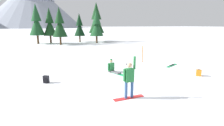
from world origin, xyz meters
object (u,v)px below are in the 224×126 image
Objects in this scene: loose_snowboard_near_right at (172,65)px; pine_tree_twin at (97,25)px; backpack_orange at (199,73)px; pine_tree_short at (79,26)px; trail_marker_pole at (142,54)px; pine_tree_broad at (36,22)px; backpack_black at (46,79)px; snowboarder_midground at (113,68)px; pine_tree_young at (60,24)px; snowboarder_foreground at (129,79)px; pine_tree_tall at (96,20)px; pine_tree_slender at (50,24)px.

loose_snowboard_near_right is 21.66m from pine_tree_twin.
pine_tree_short is (-2.50, 27.74, 2.94)m from backpack_orange.
pine_tree_short is (-1.28, 22.42, 2.39)m from trail_marker_pole.
pine_tree_broad is at bearing -175.87° from pine_tree_short.
pine_tree_twin is (0.18, 24.57, 3.21)m from backpack_orange.
snowboarder_midground is at bearing 8.82° from backpack_black.
trail_marker_pole is (-1.63, 2.13, 0.75)m from loose_snowboard_near_right.
loose_snowboard_near_right is 21.99m from pine_tree_young.
pine_tree_young is (-0.62, 25.25, 2.60)m from snowboarder_foreground.
pine_tree_young is (2.99, 21.39, 3.33)m from backpack_black.
pine_tree_young reaches higher than loose_snowboard_near_right.
pine_tree_tall is at bearing 88.08° from loose_snowboard_near_right.
snowboarder_foreground is 0.25× the size of pine_tree_tall.
pine_tree_young is (-7.17, 20.49, 3.52)m from loose_snowboard_near_right.
loose_snowboard_near_right is at bearing 36.00° from snowboarder_foreground.
pine_tree_tall reaches higher than trail_marker_pole.
pine_tree_slender is at bearing 97.22° from snowboarder_midground.
pine_tree_broad is (-7.99, -0.58, 0.81)m from pine_tree_short.
pine_tree_broad reaches higher than pine_tree_slender.
snowboarder_foreground is at bearing -102.36° from snowboarder_midground.
backpack_orange is (9.75, -2.28, 0.00)m from backpack_black.
trail_marker_pole is at bearing -96.17° from pine_tree_tall.
snowboarder_foreground is at bearing -103.58° from pine_tree_twin.
backpack_orange is 0.06× the size of pine_tree_tall.
pine_tree_broad is at bearing 166.35° from pine_tree_twin.
pine_tree_short is at bearing 82.92° from snowboarder_foreground.
snowboarder_midground is at bearing -149.34° from trail_marker_pole.
trail_marker_pole is at bearing -86.74° from pine_tree_short.
backpack_black is at bearing -112.97° from pine_tree_tall.
backpack_orange is 0.07× the size of pine_tree_slender.
backpack_orange is 0.07× the size of pine_tree_young.
pine_tree_short is (4.26, 4.07, -0.39)m from pine_tree_young.
snowboarder_midground is 4.57m from trail_marker_pole.
pine_tree_short is (5.72, 0.39, -0.47)m from pine_tree_slender.
pine_tree_broad is (-4.35, 28.74, 3.02)m from snowboarder_foreground.
snowboarder_foreground reaches higher than loose_snowboard_near_right.
pine_tree_broad is at bearing 91.71° from backpack_black.
pine_tree_slender is at bearing 111.71° from pine_tree_young.
snowboarder_midground is 0.28× the size of pine_tree_young.
pine_tree_tall is 3.94m from pine_tree_twin.
pine_tree_broad is at bearing -175.20° from pine_tree_slender.
pine_tree_short is (7.25, 25.46, 2.94)m from backpack_black.
snowboarder_midground is 1.18× the size of trail_marker_pole.
snowboarder_midground is 4.67m from backpack_black.
pine_tree_young is at bearing 109.28° from loose_snowboard_near_right.
pine_tree_slender is (-9.47, -0.87, -0.79)m from pine_tree_tall.
backpack_orange is 28.76m from pine_tree_slender.
pine_tree_short is at bearing -172.59° from pine_tree_tall.
trail_marker_pole is 0.23× the size of pine_tree_slender.
trail_marker_pole is 0.24× the size of pine_tree_young.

